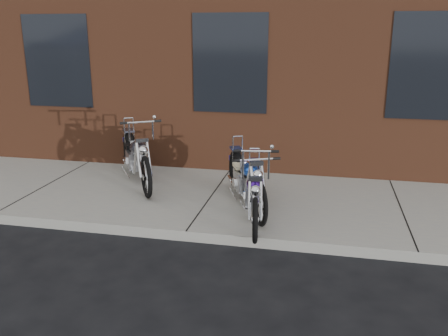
# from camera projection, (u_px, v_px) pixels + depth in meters

# --- Properties ---
(ground) EXTENTS (120.00, 120.00, 0.00)m
(ground) POSITION_uv_depth(u_px,v_px,m) (186.00, 242.00, 6.51)
(ground) COLOR black
(ground) RESTS_ON ground
(sidewalk) EXTENTS (22.00, 3.00, 0.15)m
(sidewalk) POSITION_uv_depth(u_px,v_px,m) (212.00, 200.00, 7.90)
(sidewalk) COLOR gray
(sidewalk) RESTS_ON ground
(chopper_purple) EXTENTS (0.57, 2.08, 1.17)m
(chopper_purple) POSITION_uv_depth(u_px,v_px,m) (254.00, 194.00, 6.80)
(chopper_purple) COLOR black
(chopper_purple) RESTS_ON sidewalk
(chopper_blue) EXTENTS (0.97, 2.08, 0.96)m
(chopper_blue) POSITION_uv_depth(u_px,v_px,m) (246.00, 180.00, 7.36)
(chopper_blue) COLOR black
(chopper_blue) RESTS_ON sidewalk
(chopper_third) EXTENTS (1.38, 2.11, 1.23)m
(chopper_third) POSITION_uv_depth(u_px,v_px,m) (137.00, 158.00, 8.49)
(chopper_third) COLOR black
(chopper_third) RESTS_ON sidewalk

